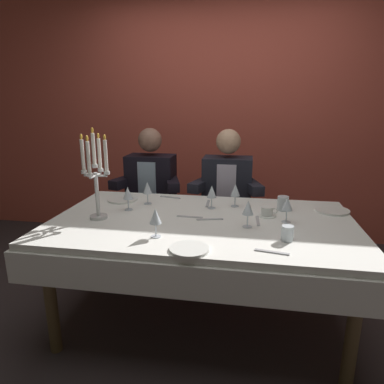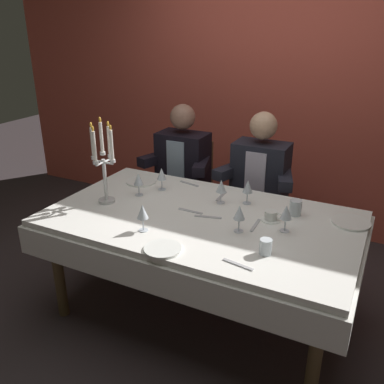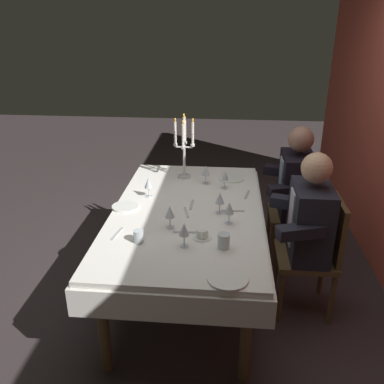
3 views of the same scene
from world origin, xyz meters
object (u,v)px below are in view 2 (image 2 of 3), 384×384
Objects in this scene: wine_glass_1 at (248,187)px; wine_glass_3 at (143,212)px; candelabra at (104,163)px; seated_diner_0 at (183,163)px; dinner_plate_2 at (351,222)px; wine_glass_6 at (221,187)px; dinner_plate_1 at (141,181)px; seated_diner_1 at (260,175)px; wine_glass_2 at (162,175)px; water_tumbler_1 at (266,247)px; dinner_plate_0 at (162,249)px; water_tumbler_0 at (295,208)px; wine_glass_0 at (239,213)px; dining_table at (201,233)px; wine_glass_5 at (138,179)px; wine_glass_4 at (286,213)px; coffee_cup_0 at (271,216)px.

wine_glass_3 is (-0.40, -0.64, 0.00)m from wine_glass_1.
candelabra is 1.02m from seated_diner_0.
wine_glass_6 is (-0.82, -0.07, 0.11)m from dinner_plate_2.
seated_diner_1 is (0.75, 0.56, -0.01)m from dinner_plate_1.
wine_glass_3 is (0.23, -0.59, 0.00)m from wine_glass_2.
dinner_plate_0 is at bearing -157.27° from water_tumbler_1.
wine_glass_6 is 1.68× the size of water_tumbler_0.
dinner_plate_0 is 0.49m from wine_glass_0.
dinner_plate_0 is (-0.00, -0.47, 0.13)m from dining_table.
water_tumbler_1 is (0.71, 0.07, -0.07)m from wine_glass_3.
water_tumbler_0 is at bearing 17.54° from candelabra.
wine_glass_1 is (-0.66, 0.00, 0.11)m from dinner_plate_2.
dinner_plate_2 is 0.67m from water_tumbler_1.
dinner_plate_0 is 0.89× the size of dinner_plate_2.
dining_table is at bearing -160.01° from dinner_plate_2.
wine_glass_5 is (-0.32, 0.43, 0.00)m from wine_glass_3.
wine_glass_6 is at bearing -46.00° from seated_diner_0.
wine_glass_2 is at bearing -178.09° from dinner_plate_2.
dinner_plate_0 is 0.89× the size of dinner_plate_1.
seated_diner_1 is (0.07, 0.65, -0.12)m from wine_glass_6.
wine_glass_0 is 1.00× the size of wine_glass_4.
coffee_cup_0 is (-0.44, -0.17, 0.02)m from dinner_plate_2.
candelabra is 1.19m from water_tumbler_1.
water_tumbler_1 reaches higher than dining_table.
wine_glass_3 and wine_glass_5 have the same top height.
wine_glass_2 is 0.13× the size of seated_diner_0.
wine_glass_1 reaches higher than water_tumbler_0.
dining_table is 8.54× the size of dinner_plate_2.
seated_diner_1 reaches higher than wine_glass_3.
dinner_plate_2 is 1.39× the size of wine_glass_0.
dinner_plate_2 is (0.85, 0.31, 0.13)m from dining_table.
seated_diner_0 reaches higher than wine_glass_6.
seated_diner_0 is (-1.00, 0.75, -0.03)m from coffee_cup_0.
seated_diner_0 reaches higher than wine_glass_1.
candelabra reaches higher than wine_glass_4.
water_tumbler_0 is 0.18m from coffee_cup_0.
wine_glass_1 is 0.43m from wine_glass_4.
wine_glass_5 is (-0.09, -0.16, 0.00)m from wine_glass_2.
water_tumbler_1 is (0.46, -0.50, -0.07)m from wine_glass_6.
wine_glass_4 is at bearing -40.09° from wine_glass_1.
seated_diner_1 reaches higher than dinner_plate_1.
wine_glass_3 is 0.95m from water_tumbler_0.
dinner_plate_1 is at bearing 89.59° from candelabra.
wine_glass_6 is at bearing 127.48° from wine_glass_0.
dinner_plate_0 is 1.53× the size of coffee_cup_0.
candelabra is 0.53m from wine_glass_3.
candelabra is at bearing -122.94° from wine_glass_5.
wine_glass_3 reaches higher than dinner_plate_0.
candelabra is 1.11m from coffee_cup_0.
coffee_cup_0 is (0.41, 0.14, 0.15)m from dining_table.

